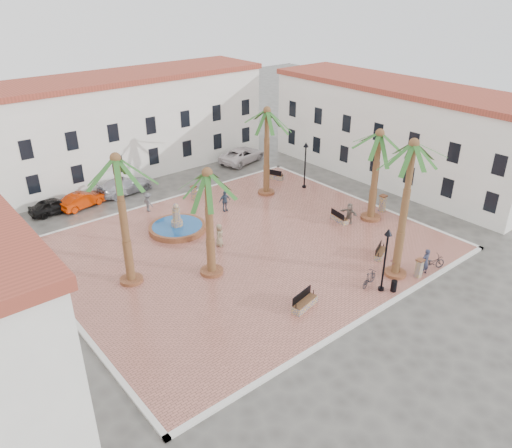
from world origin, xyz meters
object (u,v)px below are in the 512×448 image
at_px(palm_nw, 117,172).
at_px(car_white, 242,155).
at_px(lamppost_s, 386,249).
at_px(pedestrian_fountain_a, 219,235).
at_px(palm_sw, 208,185).
at_px(car_black, 54,206).
at_px(palm_e, 379,144).
at_px(fountain, 177,227).
at_px(litter_bin, 394,286).
at_px(bicycle_a, 432,263).
at_px(palm_ne, 267,120).
at_px(cyclist_b, 395,262).
at_px(pedestrian_fountain_b, 225,201).
at_px(pedestrian_north, 148,202).
at_px(bench_e, 339,218).
at_px(cyclist_a, 425,262).
at_px(car_silver, 125,185).
at_px(bench_se, 380,253).
at_px(palm_s, 412,158).
at_px(bollard_e, 383,203).
at_px(bollard_se, 419,268).
at_px(bench_ne, 274,176).
at_px(pedestrian_east, 349,213).
at_px(lamppost_e, 305,157).
at_px(bollard_n, 194,193).
at_px(car_red, 82,200).
at_px(bench_s, 304,303).

xyz_separation_m(palm_nw, car_white, (19.81, 13.75, -6.84)).
height_order(lamppost_s, pedestrian_fountain_a, lamppost_s).
xyz_separation_m(palm_sw, car_white, (15.24, 16.18, -5.60)).
distance_m(lamppost_s, car_black, 27.28).
height_order(palm_e, lamppost_s, palm_e).
bearing_deg(lamppost_s, fountain, 110.21).
relative_size(litter_bin, bicycle_a, 0.39).
distance_m(palm_ne, cyclist_b, 16.76).
distance_m(palm_nw, pedestrian_fountain_b, 13.66).
bearing_deg(pedestrian_north, pedestrian_fountain_a, 178.70).
relative_size(bench_e, cyclist_a, 0.96).
bearing_deg(palm_sw, palm_ne, 34.49).
xyz_separation_m(palm_ne, car_silver, (-9.64, 8.45, -6.10)).
bearing_deg(palm_nw, bench_se, -28.70).
relative_size(car_black, car_white, 0.71).
height_order(palm_sw, palm_s, palm_s).
xyz_separation_m(palm_nw, palm_s, (13.76, -10.27, 0.59)).
xyz_separation_m(bench_e, cyclist_a, (-1.53, -8.80, 0.66)).
relative_size(fountain, bollard_e, 2.98).
height_order(bollard_e, pedestrian_north, pedestrian_north).
distance_m(bollard_se, cyclist_b, 1.57).
height_order(palm_ne, car_black, palm_ne).
bearing_deg(pedestrian_fountain_a, bench_se, -85.18).
bearing_deg(palm_sw, pedestrian_fountain_a, 46.25).
bearing_deg(palm_sw, pedestrian_north, 82.63).
distance_m(bench_ne, bollard_se, 19.54).
relative_size(palm_e, pedestrian_fountain_b, 4.19).
bearing_deg(palm_s, pedestrian_east, 63.82).
bearing_deg(bench_ne, lamppost_e, 170.18).
bearing_deg(cyclist_a, car_black, -49.99).
distance_m(bollard_se, pedestrian_east, 8.53).
distance_m(bollard_e, litter_bin, 11.82).
height_order(bench_ne, car_silver, car_silver).
distance_m(bollard_n, pedestrian_east, 13.54).
height_order(palm_e, car_white, palm_e).
relative_size(bollard_se, pedestrian_north, 0.80).
bearing_deg(bollard_e, cyclist_b, -137.72).
xyz_separation_m(bicycle_a, car_red, (-13.93, 24.75, 0.02)).
bearing_deg(car_white, lamppost_e, 165.91).
bearing_deg(car_black, fountain, -147.55).
xyz_separation_m(bench_e, lamppost_s, (-5.24, -8.23, 2.66)).
distance_m(fountain, cyclist_a, 18.19).
relative_size(bollard_se, car_silver, 0.26).
xyz_separation_m(bench_s, bench_e, (10.23, 6.49, -0.04)).
bearing_deg(cyclist_b, lamppost_e, -133.72).
bearing_deg(car_red, litter_bin, -170.05).
distance_m(palm_ne, bench_e, 10.33).
bearing_deg(car_black, bollard_n, -117.92).
relative_size(palm_sw, cyclist_b, 4.42).
height_order(palm_sw, bollard_e, palm_sw).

